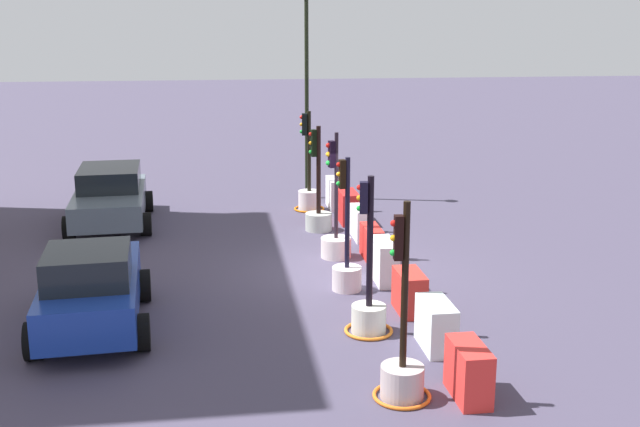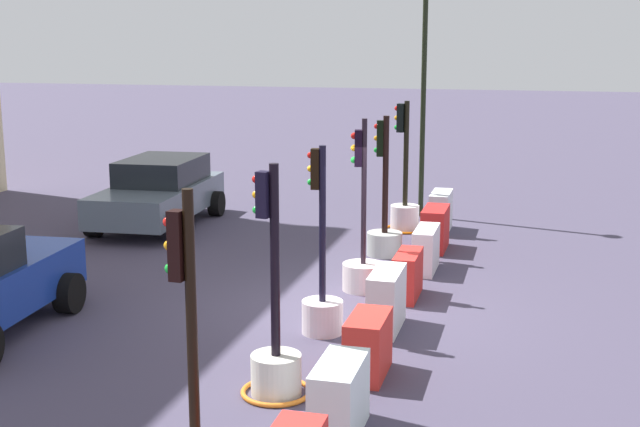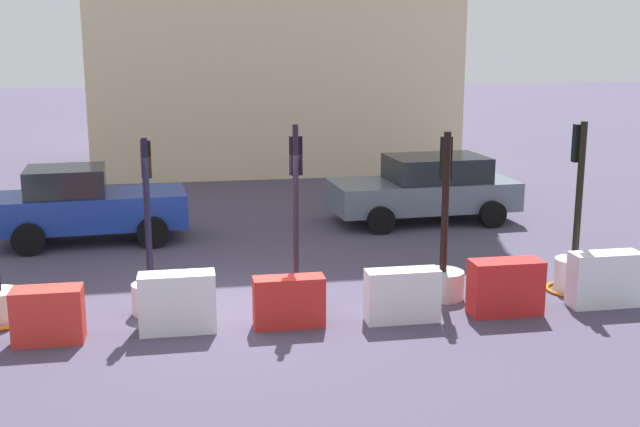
{
  "view_description": "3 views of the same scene",
  "coord_description": "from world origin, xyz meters",
  "px_view_note": "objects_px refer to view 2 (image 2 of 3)",
  "views": [
    {
      "loc": [
        -16.18,
        2.72,
        5.42
      ],
      "look_at": [
        -2.1,
        0.75,
        1.88
      ],
      "focal_mm": 43.21,
      "sensor_mm": 36.0,
      "label": 1
    },
    {
      "loc": [
        -12.87,
        -2.91,
        4.31
      ],
      "look_at": [
        -1.16,
        0.11,
        1.8
      ],
      "focal_mm": 47.81,
      "sensor_mm": 36.0,
      "label": 2
    },
    {
      "loc": [
        -0.68,
        -12.2,
        4.29
      ],
      "look_at": [
        1.46,
        -0.21,
        1.58
      ],
      "focal_mm": 44.62,
      "sensor_mm": 36.0,
      "label": 3
    }
  ],
  "objects_px": {
    "traffic_light_2": "(322,299)",
    "construction_barrier_1": "(339,398)",
    "traffic_light_1": "(275,357)",
    "construction_barrier_3": "(386,300)",
    "car_grey_saloon": "(159,192)",
    "street_lamp_post": "(425,45)",
    "construction_barrier_2": "(368,346)",
    "construction_barrier_7": "(441,212)",
    "construction_barrier_4": "(408,275)",
    "construction_barrier_5": "(426,250)",
    "traffic_light_3": "(363,262)",
    "construction_barrier_6": "(435,229)",
    "traffic_light_4": "(384,229)",
    "traffic_light_5": "(405,208)"
  },
  "relations": [
    {
      "from": "traffic_light_2",
      "to": "construction_barrier_1",
      "type": "height_order",
      "value": "traffic_light_2"
    },
    {
      "from": "traffic_light_1",
      "to": "construction_barrier_3",
      "type": "bearing_deg",
      "value": -18.34
    },
    {
      "from": "car_grey_saloon",
      "to": "street_lamp_post",
      "type": "height_order",
      "value": "street_lamp_post"
    },
    {
      "from": "construction_barrier_2",
      "to": "construction_barrier_7",
      "type": "relative_size",
      "value": 0.86
    },
    {
      "from": "construction_barrier_4",
      "to": "construction_barrier_5",
      "type": "bearing_deg",
      "value": -2.57
    },
    {
      "from": "construction_barrier_2",
      "to": "traffic_light_3",
      "type": "bearing_deg",
      "value": 12.68
    },
    {
      "from": "car_grey_saloon",
      "to": "street_lamp_post",
      "type": "bearing_deg",
      "value": -66.46
    },
    {
      "from": "construction_barrier_1",
      "to": "construction_barrier_6",
      "type": "relative_size",
      "value": 0.93
    },
    {
      "from": "traffic_light_3",
      "to": "traffic_light_4",
      "type": "xyz_separation_m",
      "value": [
        2.49,
        0.07,
        0.04
      ]
    },
    {
      "from": "construction_barrier_4",
      "to": "traffic_light_1",
      "type": "bearing_deg",
      "value": 167.56
    },
    {
      "from": "construction_barrier_5",
      "to": "car_grey_saloon",
      "type": "relative_size",
      "value": 0.26
    },
    {
      "from": "construction_barrier_5",
      "to": "street_lamp_post",
      "type": "height_order",
      "value": "street_lamp_post"
    },
    {
      "from": "street_lamp_post",
      "to": "construction_barrier_7",
      "type": "bearing_deg",
      "value": -156.69
    },
    {
      "from": "traffic_light_1",
      "to": "construction_barrier_6",
      "type": "distance_m",
      "value": 7.86
    },
    {
      "from": "construction_barrier_4",
      "to": "construction_barrier_6",
      "type": "xyz_separation_m",
      "value": [
        3.44,
        -0.04,
        0.05
      ]
    },
    {
      "from": "traffic_light_1",
      "to": "traffic_light_2",
      "type": "relative_size",
      "value": 1.02
    },
    {
      "from": "construction_barrier_1",
      "to": "construction_barrier_3",
      "type": "bearing_deg",
      "value": 1.7
    },
    {
      "from": "traffic_light_1",
      "to": "traffic_light_3",
      "type": "xyz_separation_m",
      "value": [
        4.59,
        -0.14,
        0.01
      ]
    },
    {
      "from": "construction_barrier_5",
      "to": "traffic_light_3",
      "type": "bearing_deg",
      "value": 149.26
    },
    {
      "from": "traffic_light_5",
      "to": "street_lamp_post",
      "type": "distance_m",
      "value": 3.97
    },
    {
      "from": "traffic_light_5",
      "to": "construction_barrier_3",
      "type": "height_order",
      "value": "traffic_light_5"
    },
    {
      "from": "construction_barrier_2",
      "to": "street_lamp_post",
      "type": "xyz_separation_m",
      "value": [
        10.19,
        0.72,
        3.73
      ]
    },
    {
      "from": "traffic_light_1",
      "to": "traffic_light_5",
      "type": "bearing_deg",
      "value": -0.7
    },
    {
      "from": "construction_barrier_5",
      "to": "construction_barrier_7",
      "type": "relative_size",
      "value": 0.99
    },
    {
      "from": "construction_barrier_1",
      "to": "construction_barrier_5",
      "type": "distance_m",
      "value": 6.95
    },
    {
      "from": "traffic_light_3",
      "to": "construction_barrier_3",
      "type": "xyz_separation_m",
      "value": [
        -1.89,
        -0.75,
        -0.04
      ]
    },
    {
      "from": "traffic_light_5",
      "to": "construction_barrier_6",
      "type": "relative_size",
      "value": 2.57
    },
    {
      "from": "construction_barrier_2",
      "to": "construction_barrier_6",
      "type": "xyz_separation_m",
      "value": [
        6.92,
        -0.03,
        0.04
      ]
    },
    {
      "from": "traffic_light_3",
      "to": "traffic_light_4",
      "type": "bearing_deg",
      "value": 1.65
    },
    {
      "from": "street_lamp_post",
      "to": "traffic_light_1",
      "type": "bearing_deg",
      "value": 178.64
    },
    {
      "from": "construction_barrier_4",
      "to": "construction_barrier_6",
      "type": "bearing_deg",
      "value": -0.72
    },
    {
      "from": "construction_barrier_6",
      "to": "street_lamp_post",
      "type": "distance_m",
      "value": 4.98
    },
    {
      "from": "traffic_light_4",
      "to": "car_grey_saloon",
      "type": "height_order",
      "value": "traffic_light_4"
    },
    {
      "from": "construction_barrier_6",
      "to": "construction_barrier_5",
      "type": "bearing_deg",
      "value": -178.81
    },
    {
      "from": "construction_barrier_2",
      "to": "street_lamp_post",
      "type": "height_order",
      "value": "street_lamp_post"
    },
    {
      "from": "construction_barrier_5",
      "to": "street_lamp_post",
      "type": "bearing_deg",
      "value": 8.91
    },
    {
      "from": "traffic_light_5",
      "to": "street_lamp_post",
      "type": "height_order",
      "value": "street_lamp_post"
    },
    {
      "from": "construction_barrier_7",
      "to": "traffic_light_3",
      "type": "bearing_deg",
      "value": 171.02
    },
    {
      "from": "construction_barrier_4",
      "to": "car_grey_saloon",
      "type": "distance_m",
      "value": 7.72
    },
    {
      "from": "traffic_light_2",
      "to": "traffic_light_4",
      "type": "distance_m",
      "value": 4.79
    },
    {
      "from": "traffic_light_2",
      "to": "traffic_light_5",
      "type": "xyz_separation_m",
      "value": [
        7.13,
        -0.11,
        -0.0
      ]
    },
    {
      "from": "traffic_light_4",
      "to": "construction_barrier_1",
      "type": "xyz_separation_m",
      "value": [
        -7.93,
        -0.93,
        -0.11
      ]
    },
    {
      "from": "traffic_light_2",
      "to": "construction_barrier_5",
      "type": "bearing_deg",
      "value": -15.25
    },
    {
      "from": "traffic_light_2",
      "to": "traffic_light_5",
      "type": "relative_size",
      "value": 0.96
    },
    {
      "from": "traffic_light_5",
      "to": "car_grey_saloon",
      "type": "xyz_separation_m",
      "value": [
        -0.87,
        5.62,
        0.27
      ]
    },
    {
      "from": "traffic_light_5",
      "to": "construction_barrier_7",
      "type": "relative_size",
      "value": 2.55
    },
    {
      "from": "car_grey_saloon",
      "to": "traffic_light_2",
      "type": "bearing_deg",
      "value": -138.65
    },
    {
      "from": "traffic_light_3",
      "to": "construction_barrier_3",
      "type": "height_order",
      "value": "traffic_light_3"
    },
    {
      "from": "traffic_light_2",
      "to": "construction_barrier_7",
      "type": "xyz_separation_m",
      "value": [
        7.24,
        -0.92,
        -0.08
      ]
    },
    {
      "from": "construction_barrier_6",
      "to": "street_lamp_post",
      "type": "bearing_deg",
      "value": 12.8
    }
  ]
}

